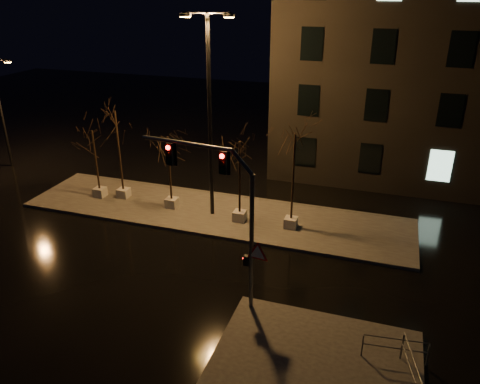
% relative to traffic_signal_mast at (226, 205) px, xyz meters
% --- Properties ---
extents(ground, '(90.00, 90.00, 0.00)m').
position_rel_traffic_signal_mast_xyz_m(ground, '(-3.45, 1.38, -4.43)').
color(ground, black).
rests_on(ground, ground).
extents(median, '(22.00, 5.00, 0.15)m').
position_rel_traffic_signal_mast_xyz_m(median, '(-3.45, 7.38, -4.36)').
color(median, '#43413C').
rests_on(median, ground).
extents(sidewalk_corner, '(7.00, 5.00, 0.15)m').
position_rel_traffic_signal_mast_xyz_m(sidewalk_corner, '(4.05, -2.12, -4.36)').
color(sidewalk_corner, '#43413C').
rests_on(sidewalk_corner, ground).
extents(tree_0, '(1.80, 1.80, 4.26)m').
position_rel_traffic_signal_mast_xyz_m(tree_0, '(-10.77, 7.20, -1.05)').
color(tree_0, beige).
rests_on(tree_0, median).
extents(tree_1, '(1.80, 1.80, 5.46)m').
position_rel_traffic_signal_mast_xyz_m(tree_1, '(-9.34, 7.54, -0.14)').
color(tree_1, beige).
rests_on(tree_1, median).
extents(tree_2, '(1.80, 1.80, 4.33)m').
position_rel_traffic_signal_mast_xyz_m(tree_2, '(-5.97, 7.20, -0.99)').
color(tree_2, beige).
rests_on(tree_2, median).
extents(tree_3, '(1.80, 1.80, 4.60)m').
position_rel_traffic_signal_mast_xyz_m(tree_3, '(-1.71, 6.82, -0.79)').
color(tree_3, beige).
rests_on(tree_3, median).
extents(tree_4, '(1.80, 1.80, 5.29)m').
position_rel_traffic_signal_mast_xyz_m(tree_4, '(1.11, 6.93, -0.27)').
color(tree_4, beige).
rests_on(tree_4, median).
extents(traffic_signal_mast, '(5.31, 0.76, 6.52)m').
position_rel_traffic_signal_mast_xyz_m(traffic_signal_mast, '(0.00, 0.00, 0.00)').
color(traffic_signal_mast, '#515458').
rests_on(traffic_signal_mast, sidewalk_corner).
extents(streetlight_main, '(2.66, 0.75, 10.64)m').
position_rel_traffic_signal_mast_xyz_m(streetlight_main, '(-3.45, 7.16, 1.85)').
color(streetlight_main, black).
rests_on(streetlight_main, median).
extents(streetlight_far, '(1.44, 0.62, 7.49)m').
position_rel_traffic_signal_mast_xyz_m(streetlight_far, '(-20.01, 10.15, -0.31)').
color(streetlight_far, black).
rests_on(streetlight_far, ground).
extents(guard_rail_a, '(2.17, 0.28, 0.94)m').
position_rel_traffic_signal_mast_xyz_m(guard_rail_a, '(6.55, -1.44, -3.67)').
color(guard_rail_a, '#515458').
rests_on(guard_rail_a, sidewalk_corner).
extents(guard_rail_b, '(0.60, 2.29, 1.12)m').
position_rel_traffic_signal_mast_xyz_m(guard_rail_b, '(7.05, -2.38, -3.56)').
color(guard_rail_b, '#515458').
rests_on(guard_rail_b, sidewalk_corner).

